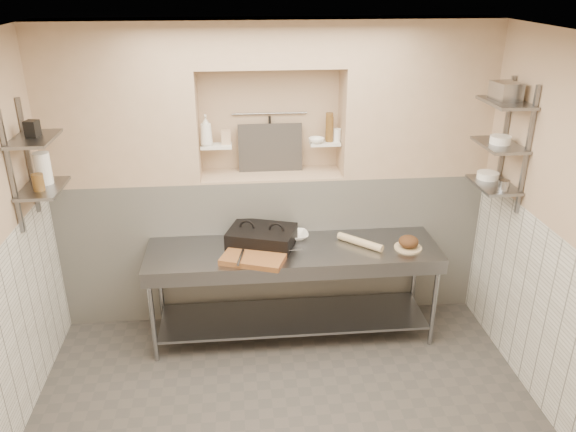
{
  "coord_description": "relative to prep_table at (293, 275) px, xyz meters",
  "views": [
    {
      "loc": [
        -0.32,
        -3.22,
        3.16
      ],
      "look_at": [
        0.08,
        0.9,
        1.35
      ],
      "focal_mm": 35.0,
      "sensor_mm": 36.0,
      "label": 1
    }
  ],
  "objects": [
    {
      "name": "floor",
      "position": [
        -0.15,
        -1.18,
        -0.69
      ],
      "size": [
        4.0,
        3.9,
        0.1
      ],
      "primitive_type": "cube",
      "color": "#45413D",
      "rests_on": "ground"
    },
    {
      "name": "ceiling",
      "position": [
        -0.15,
        -1.18,
        2.21
      ],
      "size": [
        4.0,
        3.9,
        0.1
      ],
      "primitive_type": "cube",
      "color": "silver",
      "rests_on": "ground"
    },
    {
      "name": "wall_back",
      "position": [
        -0.15,
        0.82,
        0.76
      ],
      "size": [
        4.0,
        0.1,
        2.8
      ],
      "primitive_type": "cube",
      "color": "tan",
      "rests_on": "ground"
    },
    {
      "name": "backwall_lower",
      "position": [
        -0.15,
        0.57,
        0.06
      ],
      "size": [
        4.0,
        0.4,
        1.4
      ],
      "primitive_type": "cube",
      "color": "silver",
      "rests_on": "floor"
    },
    {
      "name": "alcove_sill",
      "position": [
        -0.15,
        0.57,
        0.77
      ],
      "size": [
        1.3,
        0.4,
        0.02
      ],
      "primitive_type": "cube",
      "color": "tan",
      "rests_on": "backwall_lower"
    },
    {
      "name": "backwall_pillar_left",
      "position": [
        -1.48,
        0.57,
        1.46
      ],
      "size": [
        1.35,
        0.4,
        1.4
      ],
      "primitive_type": "cube",
      "color": "tan",
      "rests_on": "backwall_lower"
    },
    {
      "name": "backwall_pillar_right",
      "position": [
        1.17,
        0.57,
        1.46
      ],
      "size": [
        1.35,
        0.4,
        1.4
      ],
      "primitive_type": "cube",
      "color": "tan",
      "rests_on": "backwall_lower"
    },
    {
      "name": "backwall_header",
      "position": [
        -0.15,
        0.57,
        1.96
      ],
      "size": [
        1.3,
        0.4,
        0.4
      ],
      "primitive_type": "cube",
      "color": "tan",
      "rests_on": "backwall_lower"
    },
    {
      "name": "wainscot_right",
      "position": [
        1.84,
        -1.18,
        0.06
      ],
      "size": [
        0.02,
        3.9,
        1.4
      ],
      "primitive_type": "cube",
      "color": "silver",
      "rests_on": "floor"
    },
    {
      "name": "alcove_shelf_left",
      "position": [
        -0.65,
        0.57,
        1.06
      ],
      "size": [
        0.28,
        0.16,
        0.02
      ],
      "primitive_type": "cube",
      "color": "white",
      "rests_on": "backwall_lower"
    },
    {
      "name": "alcove_shelf_right",
      "position": [
        0.35,
        0.57,
        1.06
      ],
      "size": [
        0.28,
        0.16,
        0.02
      ],
      "primitive_type": "cube",
      "color": "white",
      "rests_on": "backwall_lower"
    },
    {
      "name": "utensil_rail",
      "position": [
        -0.15,
        0.74,
        1.31
      ],
      "size": [
        0.7,
        0.02,
        0.02
      ],
      "primitive_type": "cylinder",
      "rotation": [
        0.0,
        1.57,
        0.0
      ],
      "color": "gray",
      "rests_on": "wall_back"
    },
    {
      "name": "hanging_steel",
      "position": [
        -0.15,
        0.72,
        1.14
      ],
      "size": [
        0.02,
        0.02,
        0.3
      ],
      "primitive_type": "cylinder",
      "color": "black",
      "rests_on": "utensil_rail"
    },
    {
      "name": "splash_panel",
      "position": [
        -0.15,
        0.67,
        1.0
      ],
      "size": [
        0.6,
        0.08,
        0.45
      ],
      "primitive_type": "cube",
      "rotation": [
        -0.14,
        0.0,
        0.0
      ],
      "color": "#383330",
      "rests_on": "alcove_sill"
    },
    {
      "name": "shelf_rail_left_a",
      "position": [
        -2.13,
        0.07,
        1.16
      ],
      "size": [
        0.03,
        0.03,
        0.95
      ],
      "primitive_type": "cube",
      "color": "slate",
      "rests_on": "wall_left"
    },
    {
      "name": "shelf_rail_left_b",
      "position": [
        -2.13,
        -0.33,
        1.16
      ],
      "size": [
        0.03,
        0.03,
        0.95
      ],
      "primitive_type": "cube",
      "color": "slate",
      "rests_on": "wall_left"
    },
    {
      "name": "wall_shelf_left_lower",
      "position": [
        -1.99,
        -0.13,
        0.96
      ],
      "size": [
        0.3,
        0.5,
        0.02
      ],
      "primitive_type": "cube",
      "color": "slate",
      "rests_on": "wall_left"
    },
    {
      "name": "wall_shelf_left_upper",
      "position": [
        -1.99,
        -0.13,
        1.36
      ],
      "size": [
        0.3,
        0.5,
        0.03
      ],
      "primitive_type": "cube",
      "color": "slate",
      "rests_on": "wall_left"
    },
    {
      "name": "shelf_rail_right_a",
      "position": [
        1.82,
        0.07,
        1.21
      ],
      "size": [
        0.03,
        0.03,
        1.05
      ],
      "primitive_type": "cube",
      "color": "slate",
      "rests_on": "wall_right"
    },
    {
      "name": "shelf_rail_right_b",
      "position": [
        1.82,
        -0.33,
        1.21
      ],
      "size": [
        0.03,
        0.03,
        1.05
      ],
      "primitive_type": "cube",
      "color": "slate",
      "rests_on": "wall_right"
    },
    {
      "name": "wall_shelf_right_lower",
      "position": [
        1.69,
        -0.13,
        0.86
      ],
      "size": [
        0.3,
        0.5,
        0.02
      ],
      "primitive_type": "cube",
      "color": "slate",
      "rests_on": "wall_right"
    },
    {
      "name": "wall_shelf_right_mid",
      "position": [
        1.69,
        -0.13,
        1.21
      ],
      "size": [
        0.3,
        0.5,
        0.02
      ],
      "primitive_type": "cube",
      "color": "slate",
      "rests_on": "wall_right"
    },
    {
      "name": "wall_shelf_right_upper",
      "position": [
        1.69,
        -0.13,
        1.56
      ],
      "size": [
        0.3,
        0.5,
        0.03
      ],
      "primitive_type": "cube",
      "color": "slate",
      "rests_on": "wall_right"
    },
    {
      "name": "prep_table",
      "position": [
        0.0,
        0.0,
        0.0
      ],
      "size": [
        2.6,
        0.7,
        0.9
      ],
      "color": "gray",
      "rests_on": "floor"
    },
    {
      "name": "panini_press",
      "position": [
        -0.27,
        0.12,
        0.34
      ],
      "size": [
        0.67,
        0.57,
        0.16
      ],
      "rotation": [
        0.0,
        0.0,
        -0.32
      ],
      "color": "black",
      "rests_on": "prep_table"
    },
    {
      "name": "cutting_board",
      "position": [
        -0.35,
        -0.15,
        0.28
      ],
      "size": [
        0.62,
        0.53,
        0.05
      ],
      "primitive_type": "cube",
      "rotation": [
        0.0,
        0.0,
        -0.36
      ],
      "color": "brown",
      "rests_on": "prep_table"
    },
    {
      "name": "knife_blade",
      "position": [
        -0.06,
        -0.09,
        0.31
      ],
      "size": [
        0.24,
        0.03,
        0.01
      ],
      "primitive_type": "cube",
      "rotation": [
        0.0,
        0.0,
        -0.02
      ],
      "color": "gray",
      "rests_on": "cutting_board"
    },
    {
      "name": "tongs",
      "position": [
        -0.47,
        -0.21,
        0.31
      ],
      "size": [
        0.07,
        0.26,
        0.02
      ],
      "primitive_type": "cylinder",
      "rotation": [
        1.57,
        0.0,
        -0.18
      ],
      "color": "gray",
      "rests_on": "cutting_board"
    },
    {
      "name": "mixing_bowl",
      "position": [
        0.05,
        0.22,
        0.29
      ],
      "size": [
        0.24,
        0.24,
        0.06
      ],
      "primitive_type": "imported",
      "rotation": [
        0.0,
        0.0,
        0.05
      ],
      "color": "white",
      "rests_on": "prep_table"
    },
    {
      "name": "rolling_pin",
      "position": [
        0.6,
        0.02,
        0.29
      ],
      "size": [
        0.37,
        0.36,
        0.07
      ],
      "primitive_type": "cylinder",
      "rotation": [
        1.57,
        0.0,
        0.82
      ],
      "color": "tan",
      "rests_on": "prep_table"
    },
    {
      "name": "bread_board",
      "position": [
        1.02,
        -0.07,
        0.26
      ],
      "size": [
        0.24,
        0.24,
        0.01
      ],
      "primitive_type": "cylinder",
      "color": "tan",
      "rests_on": "prep_table"
    },
    {
      "name": "bread_loaf",
      "position": [
        1.02,
        -0.07,
        0.32
      ],
      "size": [
        0.18,
        0.18,
        0.11
      ],
      "primitive_type": "ellipsoid",
      "color": "#4C2D19",
      "rests_on": "bread_board"
    },
    {
      "name": "bottle_soap",
      "position": [
        -0.73,
        0.54,
        1.21
      ],
      "size": [
        0.12,
        0.12,
        0.28
      ],
      "primitive_type": "imported",
      "rotation": [
        0.0,
        0.0,
        0.08
      ],
      "color": "white",
      "rests_on": "alcove_shelf_left"
    },
    {
      "name": "jar_alcove",
      "position": [
        -0.56,
        0.6,
        1.13
      ],
      "size": [
        0.08,
        0.08,
        0.13
      ],
      "primitive_type": "cube",
      "color": "tan",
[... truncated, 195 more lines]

